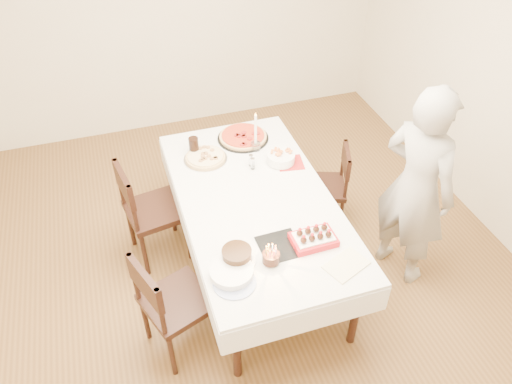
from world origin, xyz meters
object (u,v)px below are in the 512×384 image
object	(u,v)px
chair_right_savory	(323,187)
pizza_white	(205,158)
chair_left_dessert	(178,301)
person	(416,188)
dining_table	(256,233)
taper_candle	(256,131)
cola_glass	(194,146)
layer_cake	(237,256)
birthday_cake	(271,254)
pasta_bowl	(281,158)
chair_left_savory	(155,210)
strawberry_box	(314,238)
pizza_pepperoni	(243,137)

from	to	relation	value
chair_right_savory	pizza_white	xyz separation A→B (m)	(-0.99, 0.27, 0.36)
chair_left_dessert	person	xyz separation A→B (m)	(1.89, 0.17, 0.39)
dining_table	taper_candle	world-z (taller)	taper_candle
dining_table	taper_candle	size ratio (longest dim) A/B	5.75
cola_glass	chair_right_savory	bearing A→B (deg)	-20.20
dining_table	person	distance (m)	1.30
cola_glass	layer_cake	size ratio (longest dim) A/B	0.61
cola_glass	layer_cake	world-z (taller)	cola_glass
chair_left_dessert	birthday_cake	world-z (taller)	chair_left_dessert
layer_cake	cola_glass	bearing A→B (deg)	90.14
pasta_bowl	layer_cake	size ratio (longest dim) A/B	0.91
chair_left_savory	birthday_cake	xyz separation A→B (m)	(0.64, -1.05, 0.34)
dining_table	cola_glass	bearing A→B (deg)	113.85
chair_left_savory	birthday_cake	world-z (taller)	chair_left_savory
pasta_bowl	strawberry_box	size ratio (longest dim) A/B	0.76
person	birthday_cake	bearing A→B (deg)	80.26
chair_right_savory	pizza_white	bearing A→B (deg)	-175.33
layer_cake	pasta_bowl	bearing A→B (deg)	55.16
dining_table	chair_left_savory	distance (m)	0.86
strawberry_box	chair_left_savory	bearing A→B (deg)	135.41
chair_right_savory	chair_left_dessert	xyz separation A→B (m)	(-1.49, -0.89, 0.06)
chair_left_savory	strawberry_box	size ratio (longest dim) A/B	3.15
chair_right_savory	pizza_pepperoni	size ratio (longest dim) A/B	1.80
taper_candle	pizza_white	bearing A→B (deg)	-178.58
birthday_cake	chair_right_savory	bearing A→B (deg)	49.26
chair_right_savory	pizza_white	world-z (taller)	chair_right_savory
pasta_bowl	strawberry_box	bearing A→B (deg)	-96.30
chair_left_dessert	layer_cake	bearing A→B (deg)	158.36
cola_glass	layer_cake	distance (m)	1.30
chair_left_savory	strawberry_box	world-z (taller)	chair_left_savory
person	pizza_pepperoni	size ratio (longest dim) A/B	3.77
person	birthday_cake	xyz separation A→B (m)	(-1.25, -0.26, -0.04)
strawberry_box	pizza_pepperoni	bearing A→B (deg)	94.04
person	cola_glass	bearing A→B (deg)	31.15
chair_left_dessert	pizza_white	xyz separation A→B (m)	(0.50, 1.17, 0.30)
taper_candle	person	bearing A→B (deg)	-46.69
birthday_cake	dining_table	bearing A→B (deg)	80.79
cola_glass	person	bearing A→B (deg)	-37.18
person	taper_candle	size ratio (longest dim) A/B	4.64
pizza_pepperoni	person	bearing A→B (deg)	-49.99
layer_cake	taper_candle	bearing A→B (deg)	66.55
pizza_white	layer_cake	xyz separation A→B (m)	(-0.07, -1.18, 0.03)
layer_cake	person	bearing A→B (deg)	7.21
chair_right_savory	person	size ratio (longest dim) A/B	0.48
taper_candle	cola_glass	world-z (taller)	taper_candle
person	strawberry_box	size ratio (longest dim) A/B	5.61
chair_right_savory	chair_left_savory	distance (m)	1.49
dining_table	chair_left_dessert	world-z (taller)	chair_left_dessert
dining_table	cola_glass	size ratio (longest dim) A/B	13.76
layer_cake	birthday_cake	world-z (taller)	birthday_cake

